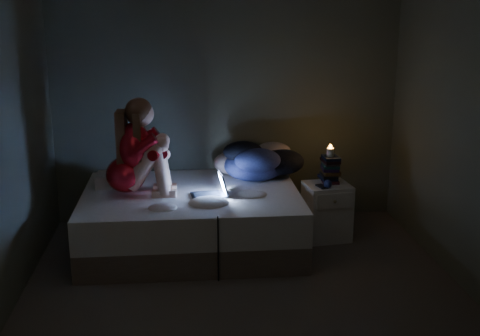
{
  "coord_description": "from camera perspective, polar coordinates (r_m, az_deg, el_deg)",
  "views": [
    {
      "loc": [
        -0.47,
        -4.38,
        2.29
      ],
      "look_at": [
        0.05,
        1.0,
        0.8
      ],
      "focal_mm": 45.57,
      "sensor_mm": 36.0,
      "label": 1
    }
  ],
  "objects": [
    {
      "name": "wall_back",
      "position": [
        6.39,
        -1.24,
        6.48
      ],
      "size": [
        3.6,
        0.02,
        2.6
      ],
      "primitive_type": "cube",
      "color": "#525747",
      "rests_on": "ground"
    },
    {
      "name": "woman",
      "position": [
        5.62,
        -10.74,
        1.96
      ],
      "size": [
        0.57,
        0.39,
        0.91
      ],
      "primitive_type": null,
      "rotation": [
        0.0,
        0.0,
        -0.03
      ],
      "color": "maroon",
      "rests_on": "bed"
    },
    {
      "name": "candle",
      "position": [
        6.01,
        8.45,
        1.35
      ],
      "size": [
        0.07,
        0.07,
        0.08
      ],
      "primitive_type": "cylinder",
      "color": "beige",
      "rests_on": "book_stack"
    },
    {
      "name": "blue_orb",
      "position": [
        5.87,
        8.07,
        -1.48
      ],
      "size": [
        0.08,
        0.08,
        0.08
      ],
      "primitive_type": "sphere",
      "color": "navy",
      "rests_on": "nightstand"
    },
    {
      "name": "nightstand",
      "position": [
        6.08,
        8.11,
        -4.04
      ],
      "size": [
        0.47,
        0.43,
        0.56
      ],
      "primitive_type": "cube",
      "rotation": [
        0.0,
        0.0,
        0.13
      ],
      "color": "silver",
      "rests_on": "ground"
    },
    {
      "name": "book_stack",
      "position": [
        6.05,
        8.39,
        -0.16
      ],
      "size": [
        0.19,
        0.25,
        0.25
      ],
      "primitive_type": null,
      "color": "black",
      "rests_on": "nightstand"
    },
    {
      "name": "laptop",
      "position": [
        5.57,
        -2.97,
        -1.55
      ],
      "size": [
        0.35,
        0.26,
        0.23
      ],
      "primitive_type": null,
      "rotation": [
        0.0,
        0.0,
        0.11
      ],
      "color": "black",
      "rests_on": "bed"
    },
    {
      "name": "floor",
      "position": [
        4.97,
        0.55,
        -12.15
      ],
      "size": [
        3.6,
        3.8,
        0.02
      ],
      "primitive_type": "cube",
      "color": "#4D453E",
      "rests_on": "ground"
    },
    {
      "name": "wall_right",
      "position": [
        5.04,
        21.55,
        2.99
      ],
      "size": [
        0.02,
        3.8,
        2.6
      ],
      "primitive_type": "cube",
      "color": "#525747",
      "rests_on": "ground"
    },
    {
      "name": "wall_front",
      "position": [
        2.7,
        4.92,
        -6.11
      ],
      "size": [
        3.6,
        0.02,
        2.6
      ],
      "primitive_type": "cube",
      "color": "#525747",
      "rests_on": "ground"
    },
    {
      "name": "bed",
      "position": [
        5.84,
        -4.55,
        -4.8
      ],
      "size": [
        2.02,
        1.51,
        0.56
      ],
      "primitive_type": null,
      "color": "silver",
      "rests_on": "ground"
    },
    {
      "name": "phone",
      "position": [
        5.91,
        7.54,
        -1.7
      ],
      "size": [
        0.09,
        0.15,
        0.01
      ],
      "primitive_type": "cube",
      "rotation": [
        0.0,
        0.0,
        0.14
      ],
      "color": "black",
      "rests_on": "nightstand"
    },
    {
      "name": "clothes_pile",
      "position": [
        6.12,
        1.38,
        0.86
      ],
      "size": [
        0.78,
        0.68,
        0.4
      ],
      "primitive_type": null,
      "rotation": [
        0.0,
        0.0,
        -0.27
      ],
      "color": "navy",
      "rests_on": "bed"
    },
    {
      "name": "pillow",
      "position": [
        6.01,
        -11.31,
        -1.08
      ],
      "size": [
        0.41,
        0.29,
        0.12
      ],
      "primitive_type": "cube",
      "color": "silver",
      "rests_on": "bed"
    }
  ]
}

